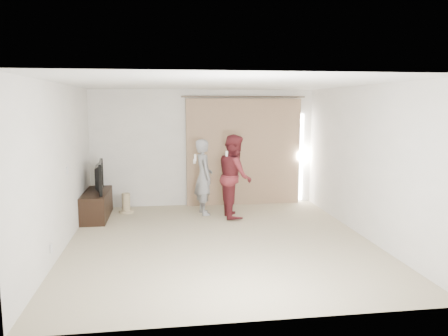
{
  "coord_description": "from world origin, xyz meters",
  "views": [
    {
      "loc": [
        -0.92,
        -6.99,
        2.28
      ],
      "look_at": [
        0.24,
        1.2,
        1.06
      ],
      "focal_mm": 35.0,
      "sensor_mm": 36.0,
      "label": 1
    }
  ],
  "objects_px": {
    "tv_console": "(97,205)",
    "person_man": "(204,177)",
    "tv": "(95,177)",
    "person_woman": "(235,176)"
  },
  "relations": [
    {
      "from": "tv_console",
      "to": "person_man",
      "type": "xyz_separation_m",
      "value": [
        2.17,
        0.01,
        0.52
      ]
    },
    {
      "from": "tv_console",
      "to": "tv",
      "type": "xyz_separation_m",
      "value": [
        0.0,
        0.0,
        0.57
      ]
    },
    {
      "from": "tv_console",
      "to": "person_man",
      "type": "height_order",
      "value": "person_man"
    },
    {
      "from": "tv",
      "to": "person_man",
      "type": "bearing_deg",
      "value": -95.75
    },
    {
      "from": "tv_console",
      "to": "tv",
      "type": "bearing_deg",
      "value": 0.0
    },
    {
      "from": "person_man",
      "to": "person_woman",
      "type": "xyz_separation_m",
      "value": [
        0.6,
        -0.31,
        0.06
      ]
    },
    {
      "from": "tv_console",
      "to": "tv",
      "type": "relative_size",
      "value": 1.3
    },
    {
      "from": "tv",
      "to": "tv_console",
      "type": "bearing_deg",
      "value": -0.0
    },
    {
      "from": "tv_console",
      "to": "person_man",
      "type": "relative_size",
      "value": 0.89
    },
    {
      "from": "person_man",
      "to": "person_woman",
      "type": "bearing_deg",
      "value": -27.39
    }
  ]
}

